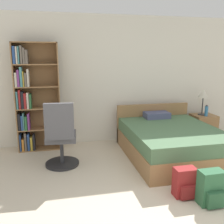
{
  "coord_description": "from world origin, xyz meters",
  "views": [
    {
      "loc": [
        -1.51,
        -1.88,
        1.77
      ],
      "look_at": [
        -0.66,
        1.98,
        0.9
      ],
      "focal_mm": 40.0,
      "sensor_mm": 36.0,
      "label": 1
    }
  ],
  "objects_px": {
    "office_chair": "(61,138)",
    "water_bottle": "(206,111)",
    "bed": "(170,141)",
    "backpack_green": "(211,189)",
    "bookshelf": "(32,98)",
    "backpack_red": "(185,183)",
    "table_lamp": "(203,95)",
    "nightstand": "(203,127)"
  },
  "relations": [
    {
      "from": "office_chair",
      "to": "water_bottle",
      "type": "height_order",
      "value": "office_chair"
    },
    {
      "from": "bed",
      "to": "backpack_green",
      "type": "bearing_deg",
      "value": -96.82
    },
    {
      "from": "bookshelf",
      "to": "backpack_red",
      "type": "distance_m",
      "value": 3.09
    },
    {
      "from": "office_chair",
      "to": "backpack_red",
      "type": "xyz_separation_m",
      "value": [
        1.54,
        -1.23,
        -0.31
      ]
    },
    {
      "from": "backpack_red",
      "to": "bed",
      "type": "bearing_deg",
      "value": 72.99
    },
    {
      "from": "table_lamp",
      "to": "backpack_green",
      "type": "bearing_deg",
      "value": -118.92
    },
    {
      "from": "table_lamp",
      "to": "water_bottle",
      "type": "bearing_deg",
      "value": -81.75
    },
    {
      "from": "bed",
      "to": "office_chair",
      "type": "height_order",
      "value": "office_chair"
    },
    {
      "from": "bed",
      "to": "nightstand",
      "type": "height_order",
      "value": "bed"
    },
    {
      "from": "nightstand",
      "to": "table_lamp",
      "type": "relative_size",
      "value": 0.97
    },
    {
      "from": "table_lamp",
      "to": "backpack_red",
      "type": "distance_m",
      "value": 2.7
    },
    {
      "from": "backpack_green",
      "to": "water_bottle",
      "type": "bearing_deg",
      "value": 59.3
    },
    {
      "from": "bookshelf",
      "to": "water_bottle",
      "type": "bearing_deg",
      "value": -3.28
    },
    {
      "from": "nightstand",
      "to": "water_bottle",
      "type": "xyz_separation_m",
      "value": [
        -0.02,
        -0.11,
        0.38
      ]
    },
    {
      "from": "office_chair",
      "to": "backpack_red",
      "type": "bearing_deg",
      "value": -38.77
    },
    {
      "from": "bookshelf",
      "to": "office_chair",
      "type": "distance_m",
      "value": 1.18
    },
    {
      "from": "bookshelf",
      "to": "backpack_red",
      "type": "bearing_deg",
      "value": -46.94
    },
    {
      "from": "bed",
      "to": "backpack_green",
      "type": "relative_size",
      "value": 4.46
    },
    {
      "from": "bookshelf",
      "to": "nightstand",
      "type": "relative_size",
      "value": 3.79
    },
    {
      "from": "bed",
      "to": "backpack_red",
      "type": "height_order",
      "value": "bed"
    },
    {
      "from": "table_lamp",
      "to": "bed",
      "type": "bearing_deg",
      "value": -144.78
    },
    {
      "from": "water_bottle",
      "to": "nightstand",
      "type": "bearing_deg",
      "value": 79.61
    },
    {
      "from": "bookshelf",
      "to": "water_bottle",
      "type": "relative_size",
      "value": 8.59
    },
    {
      "from": "bookshelf",
      "to": "table_lamp",
      "type": "distance_m",
      "value": 3.54
    },
    {
      "from": "water_bottle",
      "to": "backpack_green",
      "type": "height_order",
      "value": "water_bottle"
    },
    {
      "from": "office_chair",
      "to": "table_lamp",
      "type": "xyz_separation_m",
      "value": [
        3.05,
        0.87,
        0.47
      ]
    },
    {
      "from": "water_bottle",
      "to": "backpack_red",
      "type": "relative_size",
      "value": 0.62
    },
    {
      "from": "nightstand",
      "to": "backpack_red",
      "type": "distance_m",
      "value": 2.59
    },
    {
      "from": "office_chair",
      "to": "backpack_red",
      "type": "relative_size",
      "value": 2.87
    },
    {
      "from": "water_bottle",
      "to": "backpack_green",
      "type": "relative_size",
      "value": 0.55
    },
    {
      "from": "nightstand",
      "to": "backpack_red",
      "type": "height_order",
      "value": "nightstand"
    },
    {
      "from": "water_bottle",
      "to": "bed",
      "type": "bearing_deg",
      "value": -149.98
    },
    {
      "from": "bookshelf",
      "to": "bed",
      "type": "relative_size",
      "value": 1.05
    },
    {
      "from": "backpack_green",
      "to": "backpack_red",
      "type": "xyz_separation_m",
      "value": [
        -0.22,
        0.24,
        -0.02
      ]
    },
    {
      "from": "bookshelf",
      "to": "bed",
      "type": "height_order",
      "value": "bookshelf"
    },
    {
      "from": "backpack_green",
      "to": "bed",
      "type": "bearing_deg",
      "value": 83.18
    },
    {
      "from": "bed",
      "to": "backpack_green",
      "type": "height_order",
      "value": "bed"
    },
    {
      "from": "backpack_green",
      "to": "table_lamp",
      "type": "bearing_deg",
      "value": 61.08
    },
    {
      "from": "bed",
      "to": "office_chair",
      "type": "distance_m",
      "value": 1.95
    },
    {
      "from": "nightstand",
      "to": "backpack_red",
      "type": "relative_size",
      "value": 1.4
    },
    {
      "from": "table_lamp",
      "to": "backpack_red",
      "type": "relative_size",
      "value": 1.44
    },
    {
      "from": "backpack_green",
      "to": "nightstand",
      "type": "bearing_deg",
      "value": 60.12
    }
  ]
}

